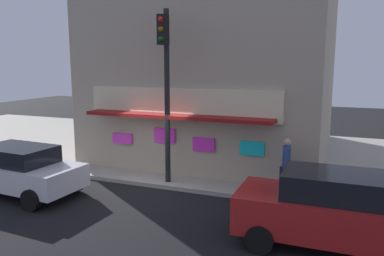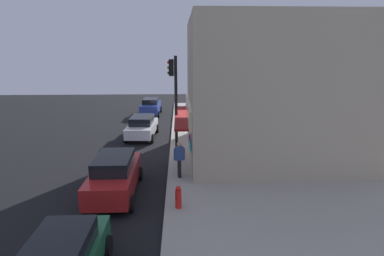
{
  "view_description": "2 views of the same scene",
  "coord_description": "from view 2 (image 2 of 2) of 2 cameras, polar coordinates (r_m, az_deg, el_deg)",
  "views": [
    {
      "loc": [
        6.08,
        -11.12,
        4.22
      ],
      "look_at": [
        0.92,
        1.77,
        1.84
      ],
      "focal_mm": 35.8,
      "sensor_mm": 36.0,
      "label": 1
    },
    {
      "loc": [
        19.2,
        0.62,
        6.13
      ],
      "look_at": [
        0.59,
        1.37,
        1.66
      ],
      "focal_mm": 29.68,
      "sensor_mm": 36.0,
      "label": 2
    }
  ],
  "objects": [
    {
      "name": "ground_plane",
      "position": [
        20.16,
        -3.98,
        -4.24
      ],
      "size": [
        56.18,
        56.18,
        0.0
      ],
      "primitive_type": "plane",
      "color": "black"
    },
    {
      "name": "potted_plant_by_doorway",
      "position": [
        18.99,
        2.84,
        -2.93
      ],
      "size": [
        0.67,
        0.67,
        1.06
      ],
      "color": "#59595B",
      "rests_on": "sidewalk"
    },
    {
      "name": "parked_car_blue",
      "position": [
        31.85,
        -7.41,
        3.87
      ],
      "size": [
        4.22,
        2.03,
        1.66
      ],
      "color": "navy",
      "rests_on": "ground_plane"
    },
    {
      "name": "parked_car_red",
      "position": [
        14.39,
        -13.73,
        -8.19
      ],
      "size": [
        4.57,
        2.04,
        1.78
      ],
      "color": "#AD1E1E",
      "rests_on": "ground_plane"
    },
    {
      "name": "potted_plant_by_window",
      "position": [
        17.78,
        5.4,
        -4.61
      ],
      "size": [
        0.58,
        0.58,
        0.86
      ],
      "color": "gray",
      "rests_on": "sidewalk"
    },
    {
      "name": "traffic_light",
      "position": [
        18.78,
        -3.21,
        6.41
      ],
      "size": [
        0.32,
        0.58,
        5.78
      ],
      "color": "black",
      "rests_on": "sidewalk"
    },
    {
      "name": "sidewalk",
      "position": [
        20.77,
        12.01,
        -3.77
      ],
      "size": [
        37.45,
        11.42,
        0.14
      ],
      "primitive_type": "cube",
      "color": "#A39E93",
      "rests_on": "ground_plane"
    },
    {
      "name": "trash_can",
      "position": [
        16.24,
        4.0,
        -6.52
      ],
      "size": [
        0.47,
        0.47,
        0.87
      ],
      "primitive_type": "cylinder",
      "color": "#2D2D2D",
      "rests_on": "sidewalk"
    },
    {
      "name": "corner_building",
      "position": [
        19.41,
        14.54,
        6.93
      ],
      "size": [
        9.45,
        10.87,
        7.83
      ],
      "color": "tan",
      "rests_on": "sidewalk"
    },
    {
      "name": "parked_car_white",
      "position": [
        23.53,
        -8.94,
        0.28
      ],
      "size": [
        4.37,
        2.23,
        1.58
      ],
      "color": "silver",
      "rests_on": "ground_plane"
    },
    {
      "name": "fire_hydrant",
      "position": [
        12.72,
        -2.47,
        -12.33
      ],
      "size": [
        0.49,
        0.25,
        0.92
      ],
      "color": "red",
      "rests_on": "sidewalk"
    },
    {
      "name": "pedestrian",
      "position": [
        15.5,
        -2.3,
        -5.37
      ],
      "size": [
        0.4,
        0.56,
        1.78
      ],
      "color": "black",
      "rests_on": "sidewalk"
    }
  ]
}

